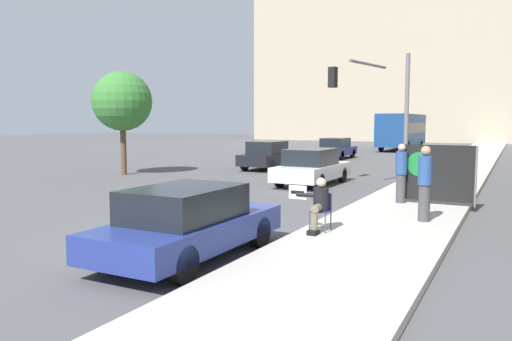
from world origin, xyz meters
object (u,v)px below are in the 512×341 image
object	(u,v)px
car_on_road_nearest	(312,167)
car_on_road_distant	(336,148)
jogger_on_sidewalk	(425,183)
protest_banner	(435,173)
traffic_light_pole	(375,97)
car_on_road_midblock	(268,155)
city_bus_on_road	(402,129)
street_tree_near_curb	(122,102)
seated_protester	(319,203)
pedestrian_behind	(401,173)
parked_car_curbside	(188,222)

from	to	relation	value
car_on_road_nearest	car_on_road_distant	xyz separation A→B (m)	(-3.84, 14.41, -0.02)
jogger_on_sidewalk	protest_banner	distance (m)	2.76
traffic_light_pole	car_on_road_midblock	distance (m)	8.95
car_on_road_distant	city_bus_on_road	xyz separation A→B (m)	(1.79, 13.52, 1.15)
street_tree_near_curb	city_bus_on_road	bearing A→B (deg)	75.08
seated_protester	car_on_road_midblock	size ratio (longest dim) A/B	0.29
pedestrian_behind	traffic_light_pole	size ratio (longest dim) A/B	0.36
traffic_light_pole	parked_car_curbside	distance (m)	12.29
car_on_road_nearest	city_bus_on_road	distance (m)	28.03
car_on_road_distant	street_tree_near_curb	bearing A→B (deg)	-111.17
jogger_on_sidewalk	seated_protester	bearing A→B (deg)	31.20
seated_protester	parked_car_curbside	distance (m)	3.15
street_tree_near_curb	traffic_light_pole	bearing A→B (deg)	4.74
pedestrian_behind	parked_car_curbside	xyz separation A→B (m)	(-2.41, -7.59, -0.37)
protest_banner	car_on_road_distant	bearing A→B (deg)	116.84
parked_car_curbside	car_on_road_nearest	world-z (taller)	car_on_road_nearest
traffic_light_pole	protest_banner	bearing A→B (deg)	-55.12
pedestrian_behind	car_on_road_nearest	size ratio (longest dim) A/B	0.40
protest_banner	car_on_road_midblock	world-z (taller)	protest_banner
car_on_road_nearest	car_on_road_midblock	size ratio (longest dim) A/B	1.09
car_on_road_nearest	street_tree_near_curb	size ratio (longest dim) A/B	0.89
jogger_on_sidewalk	car_on_road_midblock	world-z (taller)	jogger_on_sidewalk
street_tree_near_curb	jogger_on_sidewalk	bearing A→B (deg)	-21.46
street_tree_near_curb	seated_protester	bearing A→B (deg)	-31.85
jogger_on_sidewalk	protest_banner	world-z (taller)	jogger_on_sidewalk
seated_protester	street_tree_near_curb	world-z (taller)	street_tree_near_curb
seated_protester	pedestrian_behind	size ratio (longest dim) A/B	0.67
city_bus_on_road	street_tree_near_curb	distance (m)	29.55
car_on_road_nearest	street_tree_near_curb	world-z (taller)	street_tree_near_curb
car_on_road_nearest	city_bus_on_road	size ratio (longest dim) A/B	0.43
car_on_road_nearest	city_bus_on_road	xyz separation A→B (m)	(-2.05, 27.93, 1.13)
traffic_light_pole	parked_car_curbside	world-z (taller)	traffic_light_pole
protest_banner	car_on_road_midblock	bearing A→B (deg)	137.92
seated_protester	car_on_road_midblock	xyz separation A→B (m)	(-8.19, 14.02, -0.04)
car_on_road_distant	street_tree_near_curb	distance (m)	16.32
seated_protester	jogger_on_sidewalk	world-z (taller)	jogger_on_sidewalk
traffic_light_pole	car_on_road_midblock	bearing A→B (deg)	145.73
car_on_road_distant	parked_car_curbside	bearing A→B (deg)	-77.31
jogger_on_sidewalk	street_tree_near_curb	world-z (taller)	street_tree_near_curb
jogger_on_sidewalk	car_on_road_midblock	xyz separation A→B (m)	(-10.09, 11.74, -0.35)
car_on_road_midblock	city_bus_on_road	bearing A→B (deg)	83.62
car_on_road_nearest	car_on_road_midblock	bearing A→B (deg)	131.37
protest_banner	traffic_light_pole	world-z (taller)	traffic_light_pole
pedestrian_behind	city_bus_on_road	world-z (taller)	city_bus_on_road
parked_car_curbside	street_tree_near_curb	distance (m)	16.23
city_bus_on_road	pedestrian_behind	bearing A→B (deg)	-78.55
city_bus_on_road	parked_car_curbside	bearing A→B (deg)	-84.15
seated_protester	parked_car_curbside	xyz separation A→B (m)	(-1.61, -2.71, -0.10)
protest_banner	traffic_light_pole	distance (m)	5.69
traffic_light_pole	parked_car_curbside	size ratio (longest dim) A/B	1.16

